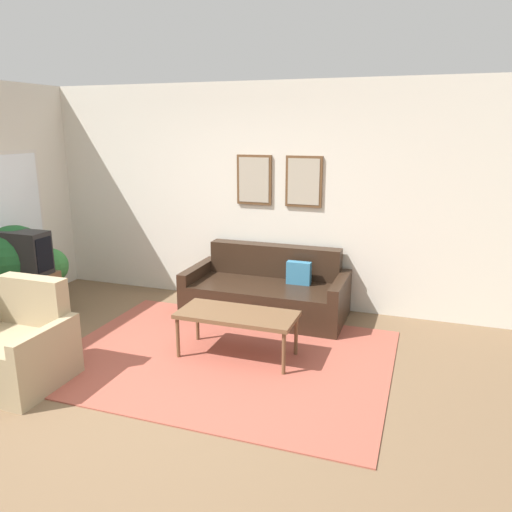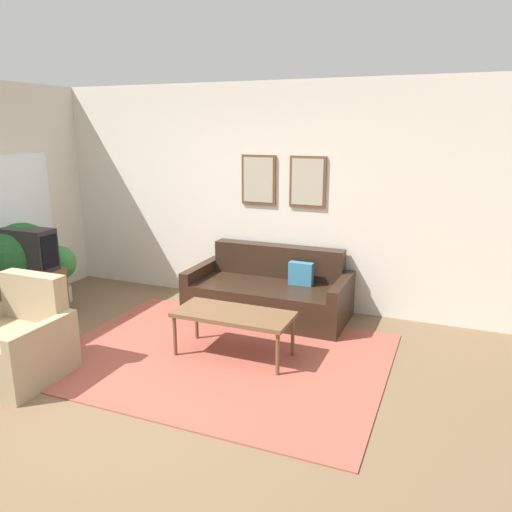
{
  "view_description": "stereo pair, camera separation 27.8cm",
  "coord_description": "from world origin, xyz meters",
  "views": [
    {
      "loc": [
        2.19,
        -3.26,
        2.18
      ],
      "look_at": [
        0.52,
        1.57,
        0.85
      ],
      "focal_mm": 35.0,
      "sensor_mm": 36.0,
      "label": 1
    },
    {
      "loc": [
        2.45,
        -3.16,
        2.18
      ],
      "look_at": [
        0.52,
        1.57,
        0.85
      ],
      "focal_mm": 35.0,
      "sensor_mm": 36.0,
      "label": 2
    }
  ],
  "objects": [
    {
      "name": "potted_plant_small",
      "position": [
        -2.28,
        1.4,
        0.5
      ],
      "size": [
        0.44,
        0.44,
        0.76
      ],
      "color": "#383D42",
      "rests_on": "ground_plane"
    },
    {
      "name": "wall_back",
      "position": [
        0.01,
        2.55,
        1.35
      ],
      "size": [
        8.0,
        0.09,
        2.7
      ],
      "color": "beige",
      "rests_on": "ground_plane"
    },
    {
      "name": "tv",
      "position": [
        -1.95,
        0.89,
        0.85
      ],
      "size": [
        0.61,
        0.28,
        0.47
      ],
      "color": "black",
      "rests_on": "tv_stand"
    },
    {
      "name": "area_rug",
      "position": [
        0.44,
        0.83,
        0.01
      ],
      "size": [
        3.16,
        2.37,
        0.01
      ],
      "color": "#9E4C3D",
      "rests_on": "ground_plane"
    },
    {
      "name": "coffee_table",
      "position": [
        0.56,
        0.9,
        0.42
      ],
      "size": [
        1.14,
        0.51,
        0.45
      ],
      "color": "brown",
      "rests_on": "ground_plane"
    },
    {
      "name": "potted_plant_by_window",
      "position": [
        -2.15,
        1.5,
        0.46
      ],
      "size": [
        0.44,
        0.44,
        0.73
      ],
      "color": "beige",
      "rests_on": "ground_plane"
    },
    {
      "name": "armchair",
      "position": [
        -1.07,
        -0.19,
        0.3
      ],
      "size": [
        0.83,
        0.76,
        0.89
      ],
      "rotation": [
        0.0,
        0.0,
        -0.27
      ],
      "color": "tan",
      "rests_on": "ground_plane"
    },
    {
      "name": "tv_stand",
      "position": [
        -1.96,
        0.89,
        0.31
      ],
      "size": [
        0.64,
        0.41,
        0.61
      ],
      "color": "brown",
      "rests_on": "ground_plane"
    },
    {
      "name": "couch",
      "position": [
        0.48,
        2.08,
        0.27
      ],
      "size": [
        1.86,
        0.9,
        0.79
      ],
      "color": "black",
      "rests_on": "ground_plane"
    },
    {
      "name": "potted_plant_tall",
      "position": [
        -2.14,
        0.97,
        0.73
      ],
      "size": [
        0.72,
        0.72,
        1.12
      ],
      "color": "#935638",
      "rests_on": "ground_plane"
    },
    {
      "name": "ground_plane",
      "position": [
        0.0,
        0.0,
        0.0
      ],
      "size": [
        16.0,
        16.0,
        0.0
      ],
      "primitive_type": "plane",
      "color": "brown"
    }
  ]
}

